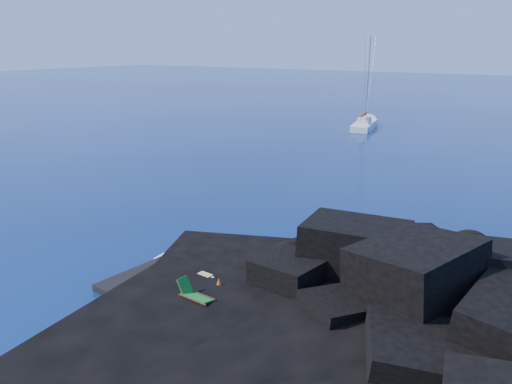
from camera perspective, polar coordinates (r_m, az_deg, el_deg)
ground at (r=26.72m, az=-14.70°, el=-9.21°), size 400.00×400.00×0.00m
headland at (r=22.63m, az=15.45°, el=-14.26°), size 24.00×24.00×3.60m
beach at (r=24.20m, az=-6.41°, el=-11.57°), size 9.08×6.86×0.70m
surf_foam at (r=27.20m, az=0.47°, el=-8.16°), size 10.00×8.00×0.06m
sailboat at (r=72.47m, az=12.28°, el=7.13°), size 4.94×12.34×12.66m
deck_chair at (r=22.41m, az=-6.78°, el=-11.35°), size 1.71×0.84×1.15m
towel at (r=24.78m, az=-5.82°, el=-9.87°), size 2.08×1.12×0.05m
sunbather at (r=24.71m, az=-5.83°, el=-9.53°), size 1.94×0.66×0.27m
marker_cone at (r=23.64m, az=-4.25°, el=-10.43°), size 0.52×0.52×0.62m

